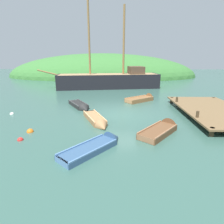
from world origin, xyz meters
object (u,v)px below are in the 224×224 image
at_px(sailing_ship, 109,83).
at_px(buoy_red, 20,140).
at_px(rowboat_center, 98,146).
at_px(buoy_orange, 30,132).
at_px(rowboat_far, 97,121).
at_px(rowboat_outer_left, 143,99).
at_px(rowboat_near_dock, 162,130).
at_px(buoy_white, 12,114).
at_px(rowboat_portside, 80,106).

height_order(sailing_ship, buoy_red, sailing_ship).
bearing_deg(rowboat_center, buoy_orange, 106.58).
bearing_deg(sailing_ship, rowboat_far, 80.09).
distance_m(rowboat_center, rowboat_outer_left, 11.57).
xyz_separation_m(rowboat_near_dock, buoy_red, (-8.40, -1.50, -0.12)).
bearing_deg(rowboat_near_dock, buoy_red, 139.76).
bearing_deg(sailing_ship, rowboat_near_dock, 94.50).
xyz_separation_m(rowboat_near_dock, rowboat_far, (-4.37, 1.58, -0.01)).
height_order(buoy_red, buoy_white, same).
bearing_deg(rowboat_outer_left, buoy_white, 167.57).
bearing_deg(rowboat_portside, rowboat_near_dock, 16.87).
distance_m(rowboat_center, buoy_white, 9.58).
height_order(rowboat_center, rowboat_near_dock, rowboat_near_dock).
relative_size(rowboat_outer_left, buoy_orange, 8.90).
bearing_deg(rowboat_outer_left, buoy_red, -166.44).
distance_m(rowboat_portside, rowboat_far, 4.50).
bearing_deg(buoy_white, rowboat_portside, 23.15).
relative_size(rowboat_center, rowboat_outer_left, 0.97).
distance_m(sailing_ship, rowboat_portside, 11.80).
bearing_deg(sailing_ship, rowboat_outer_left, 106.55).
height_order(rowboat_near_dock, rowboat_portside, rowboat_near_dock).
height_order(rowboat_far, buoy_red, rowboat_far).
relative_size(rowboat_center, rowboat_near_dock, 1.03).
bearing_deg(rowboat_center, buoy_red, 120.51).
relative_size(sailing_ship, rowboat_portside, 4.94).
relative_size(rowboat_portside, buoy_white, 10.88).
height_order(buoy_red, buoy_orange, buoy_orange).
distance_m(rowboat_outer_left, buoy_red, 13.16).
xyz_separation_m(buoy_red, buoy_white, (-3.23, 4.86, 0.00)).
bearing_deg(rowboat_portside, rowboat_center, -14.09).
distance_m(rowboat_center, rowboat_far, 3.86).
height_order(rowboat_center, buoy_white, rowboat_center).
distance_m(rowboat_portside, buoy_red, 7.40).
bearing_deg(rowboat_center, rowboat_near_dock, -19.91).
bearing_deg(rowboat_far, rowboat_near_dock, 46.00).
height_order(buoy_white, buoy_orange, buoy_orange).
relative_size(sailing_ship, rowboat_center, 4.92).
distance_m(rowboat_center, buoy_orange, 4.93).
xyz_separation_m(rowboat_outer_left, buoy_white, (-11.58, -5.31, -0.14)).
distance_m(rowboat_near_dock, buoy_white, 12.11).
relative_size(sailing_ship, buoy_red, 53.99).
xyz_separation_m(rowboat_center, buoy_red, (-4.53, 0.75, -0.08)).
relative_size(rowboat_far, buoy_white, 11.53).
bearing_deg(buoy_white, rowboat_far, -13.81).
relative_size(sailing_ship, buoy_orange, 42.29).
bearing_deg(rowboat_center, rowboat_outer_left, 20.68).
relative_size(rowboat_near_dock, buoy_white, 10.66).
bearing_deg(buoy_red, buoy_orange, 89.46).
height_order(sailing_ship, rowboat_near_dock, sailing_ship).
bearing_deg(rowboat_far, rowboat_portside, -177.84).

